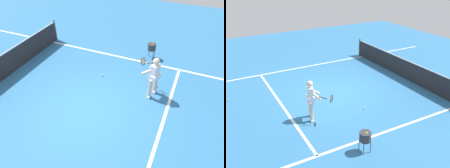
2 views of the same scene
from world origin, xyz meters
TOP-DOWN VIEW (x-y plane):
  - ground_plane at (0.00, 0.00)m, footprint 24.44×24.44m
  - service_line_marking at (0.00, -2.48)m, footprint 7.16×0.10m
  - sideline_right_marking at (3.58, 0.00)m, footprint 0.10×16.80m
  - tennis_player at (1.59, -1.78)m, footprint 0.98×0.87m
  - tennis_ball_mid at (1.93, 0.33)m, footprint 0.07×0.07m
  - ball_hopper at (4.07, -1.10)m, footprint 0.36×0.36m

SIDE VIEW (x-z plane):
  - ground_plane at x=0.00m, z-range 0.00..0.00m
  - service_line_marking at x=0.00m, z-range 0.00..0.01m
  - sideline_right_marking at x=3.58m, z-range 0.00..0.01m
  - tennis_ball_mid at x=1.93m, z-range 0.00..0.07m
  - ball_hopper at x=4.07m, z-range 0.17..0.92m
  - tennis_player at x=1.59m, z-range 0.07..1.62m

